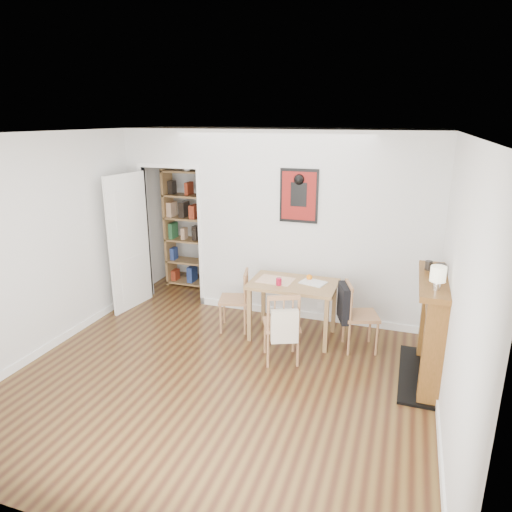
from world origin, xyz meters
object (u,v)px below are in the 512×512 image
(ceramic_jar_a, at_px, (441,269))
(chair_right, at_px, (359,315))
(notebook, at_px, (313,283))
(ceramic_jar_b, at_px, (429,265))
(dining_table, at_px, (293,289))
(orange_fruit, at_px, (309,277))
(chair_front, at_px, (281,325))
(bookshelf, at_px, (190,229))
(chair_left, at_px, (234,300))
(mantel_lamp, at_px, (438,275))
(fireplace, at_px, (433,326))
(red_glass, at_px, (279,282))

(ceramic_jar_a, bearing_deg, chair_right, 160.06)
(notebook, height_order, ceramic_jar_b, ceramic_jar_b)
(dining_table, distance_m, orange_fruit, 0.26)
(chair_front, xyz_separation_m, orange_fruit, (0.14, 0.80, 0.34))
(dining_table, relative_size, chair_right, 1.27)
(notebook, bearing_deg, bookshelf, 151.56)
(ceramic_jar_b, bearing_deg, chair_front, -164.87)
(chair_front, distance_m, ceramic_jar_b, 1.76)
(chair_right, xyz_separation_m, ceramic_jar_b, (0.71, -0.16, 0.76))
(dining_table, xyz_separation_m, chair_right, (0.85, -0.06, -0.21))
(bookshelf, bearing_deg, chair_left, -46.22)
(chair_left, height_order, ceramic_jar_a, ceramic_jar_a)
(chair_right, xyz_separation_m, mantel_lamp, (0.77, -0.77, 0.86))
(fireplace, xyz_separation_m, ceramic_jar_a, (0.02, 0.12, 0.60))
(orange_fruit, height_order, notebook, orange_fruit)
(dining_table, xyz_separation_m, notebook, (0.24, 0.06, 0.10))
(fireplace, bearing_deg, chair_front, -174.55)
(chair_right, height_order, notebook, chair_right)
(dining_table, relative_size, red_glass, 12.05)
(notebook, bearing_deg, dining_table, -166.16)
(chair_right, relative_size, red_glass, 9.51)
(red_glass, relative_size, mantel_lamp, 0.39)
(mantel_lamp, height_order, ceramic_jar_b, mantel_lamp)
(fireplace, height_order, orange_fruit, fireplace)
(chair_front, bearing_deg, dining_table, 92.75)
(red_glass, bearing_deg, dining_table, 44.47)
(red_glass, bearing_deg, fireplace, -10.64)
(red_glass, bearing_deg, notebook, 27.69)
(fireplace, height_order, ceramic_jar_b, ceramic_jar_b)
(bookshelf, relative_size, ceramic_jar_a, 16.13)
(red_glass, relative_size, ceramic_jar_a, 0.75)
(orange_fruit, bearing_deg, mantel_lamp, -34.26)
(fireplace, distance_m, notebook, 1.52)
(orange_fruit, distance_m, ceramic_jar_a, 1.65)
(chair_left, xyz_separation_m, bookshelf, (-1.31, 1.37, 0.55))
(mantel_lamp, bearing_deg, chair_right, 135.06)
(notebook, relative_size, ceramic_jar_a, 2.51)
(chair_right, height_order, fireplace, fireplace)
(dining_table, distance_m, notebook, 0.27)
(notebook, xyz_separation_m, ceramic_jar_b, (1.32, -0.29, 0.46))
(notebook, bearing_deg, fireplace, -21.08)
(notebook, bearing_deg, chair_left, -174.75)
(chair_left, distance_m, mantel_lamp, 2.70)
(orange_fruit, height_order, ceramic_jar_b, ceramic_jar_b)
(dining_table, height_order, chair_left, chair_left)
(red_glass, bearing_deg, ceramic_jar_a, -6.79)
(chair_left, bearing_deg, ceramic_jar_a, -7.55)
(fireplace, distance_m, red_glass, 1.85)
(chair_left, xyz_separation_m, chair_front, (0.83, -0.61, 0.03))
(chair_front, height_order, ceramic_jar_b, ceramic_jar_b)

